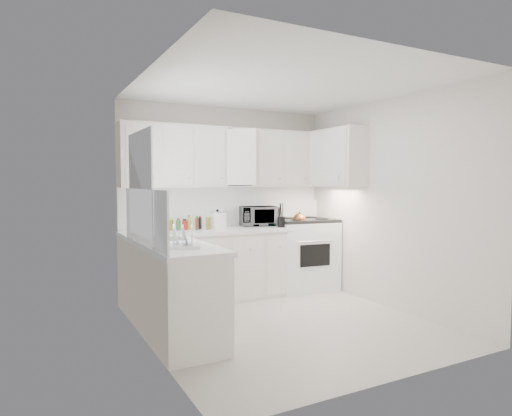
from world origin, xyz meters
TOP-DOWN VIEW (x-y plane):
  - floor at (0.00, 0.00)m, footprint 3.20×3.20m
  - ceiling at (0.00, 0.00)m, footprint 3.20×3.20m
  - wall_back at (0.00, 1.60)m, footprint 3.00×0.00m
  - wall_front at (0.00, -1.60)m, footprint 3.00×0.00m
  - wall_left at (-1.50, 0.00)m, footprint 0.00×3.20m
  - wall_right at (1.50, 0.00)m, footprint 0.00×3.20m
  - window_blinds at (-1.48, 0.35)m, footprint 0.06×0.96m
  - lower_cabinets_back at (-0.39, 1.30)m, footprint 2.22×0.60m
  - lower_cabinets_left at (-1.20, 0.20)m, footprint 0.60×1.60m
  - countertop_back at (-0.39, 1.29)m, footprint 2.24×0.64m
  - countertop_left at (-1.19, 0.20)m, footprint 0.64×1.62m
  - backsplash_back at (0.00, 1.59)m, footprint 2.98×0.02m
  - backsplash_left at (-1.49, 0.20)m, footprint 0.02×1.60m
  - upper_cabinets_back at (0.00, 1.44)m, footprint 3.00×0.33m
  - upper_cabinets_right at (1.33, 0.82)m, footprint 0.33×0.90m
  - sink at (-1.19, 0.55)m, footprint 0.42×0.38m
  - stove at (1.09, 1.28)m, footprint 0.94×0.80m
  - tea_kettle at (0.91, 1.12)m, footprint 0.30×0.28m
  - frying_pan at (1.27, 1.44)m, footprint 0.26×0.43m
  - microwave at (0.41, 1.42)m, footprint 0.55×0.38m
  - rice_cooker at (-0.23, 1.38)m, footprint 0.31×0.31m
  - paper_towel at (-0.14, 1.46)m, footprint 0.12×0.12m
  - utensil_crock at (0.60, 1.10)m, footprint 0.12×0.12m
  - dish_rack at (-1.26, -0.09)m, footprint 0.51×0.44m
  - spice_left_0 at (-0.85, 1.42)m, footprint 0.06×0.06m
  - spice_left_1 at (-0.78, 1.33)m, footprint 0.06×0.06m
  - spice_left_2 at (-0.70, 1.42)m, footprint 0.06×0.06m
  - spice_left_3 at (-0.62, 1.33)m, footprint 0.06×0.06m
  - spice_left_4 at (-0.55, 1.42)m, footprint 0.06×0.06m
  - spice_left_5 at (-0.47, 1.33)m, footprint 0.06×0.06m
  - spice_left_6 at (-0.40, 1.42)m, footprint 0.06×0.06m
  - sauce_right_0 at (0.58, 1.46)m, footprint 0.06×0.06m
  - sauce_right_1 at (0.64, 1.40)m, footprint 0.06×0.06m
  - sauce_right_2 at (0.69, 1.46)m, footprint 0.06×0.06m
  - sauce_right_3 at (0.74, 1.40)m, footprint 0.06×0.06m

SIDE VIEW (x-z plane):
  - floor at x=0.00m, z-range 0.00..0.00m
  - lower_cabinets_back at x=-0.39m, z-range 0.00..0.90m
  - lower_cabinets_left at x=-1.20m, z-range 0.00..0.90m
  - stove at x=1.09m, z-range 0.00..1.32m
  - countertop_back at x=-0.39m, z-range 0.90..0.95m
  - countertop_left at x=-1.19m, z-range 0.90..0.95m
  - frying_pan at x=1.27m, z-range 0.95..0.98m
  - spice_left_0 at x=-0.85m, z-range 0.95..1.08m
  - spice_left_1 at x=-0.78m, z-range 0.95..1.08m
  - spice_left_2 at x=-0.70m, z-range 0.95..1.08m
  - spice_left_3 at x=-0.62m, z-range 0.95..1.08m
  - spice_left_4 at x=-0.55m, z-range 0.95..1.08m
  - spice_left_5 at x=-0.47m, z-range 0.95..1.08m
  - spice_left_6 at x=-0.40m, z-range 0.95..1.08m
  - sauce_right_0 at x=0.58m, z-range 0.95..1.14m
  - sauce_right_1 at x=0.64m, z-range 0.95..1.14m
  - sauce_right_2 at x=0.69m, z-range 0.95..1.14m
  - sauce_right_3 at x=0.74m, z-range 0.95..1.14m
  - tea_kettle at x=0.91m, z-range 0.94..1.16m
  - dish_rack at x=-1.26m, z-range 0.95..1.18m
  - sink at x=-1.19m, z-range 0.92..1.22m
  - rice_cooker at x=-0.23m, z-range 0.95..1.20m
  - paper_towel at x=-0.14m, z-range 0.95..1.22m
  - microwave at x=0.41m, z-range 0.95..1.29m
  - utensil_crock at x=0.60m, z-range 0.95..1.29m
  - backsplash_back at x=0.00m, z-range 0.95..1.50m
  - backsplash_left at x=-1.49m, z-range 0.95..1.50m
  - wall_back at x=0.00m, z-range -0.20..2.80m
  - wall_front at x=0.00m, z-range -0.20..2.80m
  - wall_left at x=-1.50m, z-range -0.30..2.90m
  - wall_right at x=1.50m, z-range -0.30..2.90m
  - upper_cabinets_back at x=0.00m, z-range 1.10..1.90m
  - upper_cabinets_right at x=1.33m, z-range 1.10..1.90m
  - window_blinds at x=-1.48m, z-range 1.02..2.08m
  - ceiling at x=0.00m, z-range 2.60..2.60m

